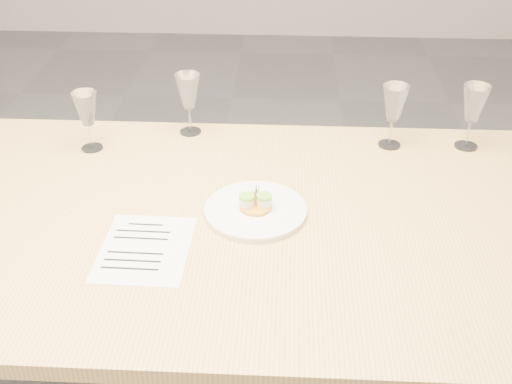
# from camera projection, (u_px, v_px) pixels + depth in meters

# --- Properties ---
(dining_table) EXTENTS (2.40, 1.00, 0.75)m
(dining_table) POSITION_uv_depth(u_px,v_px,m) (149.00, 235.00, 1.63)
(dining_table) COLOR #E1B562
(dining_table) RESTS_ON ground
(dinner_plate) EXTENTS (0.25, 0.25, 0.07)m
(dinner_plate) POSITION_uv_depth(u_px,v_px,m) (256.00, 209.00, 1.59)
(dinner_plate) COLOR white
(dinner_plate) RESTS_ON dining_table
(recipe_sheet) EXTENTS (0.21, 0.26, 0.00)m
(recipe_sheet) POSITION_uv_depth(u_px,v_px,m) (145.00, 249.00, 1.47)
(recipe_sheet) COLOR white
(recipe_sheet) RESTS_ON dining_table
(wine_glass_0) EXTENTS (0.07, 0.07, 0.18)m
(wine_glass_0) POSITION_uv_depth(u_px,v_px,m) (86.00, 110.00, 1.81)
(wine_glass_0) COLOR white
(wine_glass_0) RESTS_ON dining_table
(wine_glass_1) EXTENTS (0.08, 0.08, 0.19)m
(wine_glass_1) POSITION_uv_depth(u_px,v_px,m) (188.00, 93.00, 1.89)
(wine_glass_1) COLOR white
(wine_glass_1) RESTS_ON dining_table
(wine_glass_2) EXTENTS (0.08, 0.08, 0.19)m
(wine_glass_2) POSITION_uv_depth(u_px,v_px,m) (394.00, 104.00, 1.82)
(wine_glass_2) COLOR white
(wine_glass_2) RESTS_ON dining_table
(wine_glass_3) EXTENTS (0.08, 0.08, 0.19)m
(wine_glass_3) POSITION_uv_depth(u_px,v_px,m) (474.00, 105.00, 1.81)
(wine_glass_3) COLOR white
(wine_glass_3) RESTS_ON dining_table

